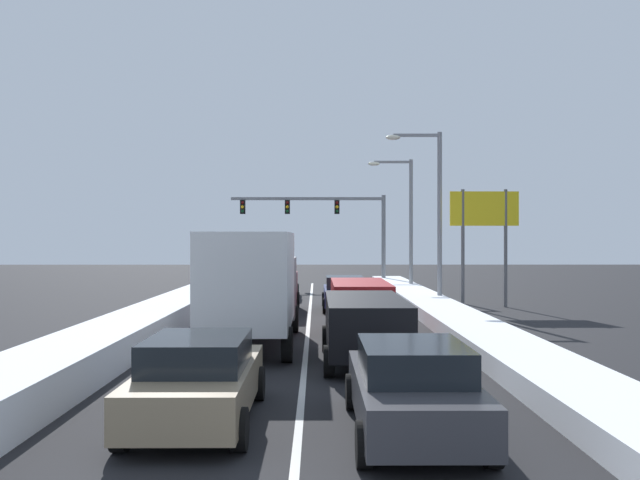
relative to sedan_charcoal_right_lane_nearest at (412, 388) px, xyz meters
name	(u,v)px	position (x,y,z in m)	size (l,w,h in m)	color
ground_plane	(307,339)	(-1.85, 10.09, -0.76)	(120.00, 120.00, 0.00)	black
lane_stripe_between_right_lane_and_center_lane	(309,323)	(-1.85, 14.07, -0.76)	(0.14, 43.77, 0.01)	silver
snow_bank_right_shoulder	(448,316)	(3.45, 14.07, -0.50)	(2.02, 43.77, 0.53)	white
snow_bank_left_shoulder	(169,312)	(-7.15, 14.07, -0.35)	(2.01, 43.77, 0.82)	white
sedan_charcoal_right_lane_nearest	(412,388)	(0.00, 0.00, 0.00)	(2.00, 4.50, 1.51)	#38383D
suv_black_right_lane_second	(365,324)	(-0.31, 6.08, 0.25)	(2.16, 4.90, 1.67)	black
suv_red_right_lane_third	(360,300)	(-0.02, 12.41, 0.25)	(2.16, 4.90, 1.67)	maroon
sedan_navy_right_lane_fourth	(344,293)	(-0.29, 18.69, 0.00)	(2.00, 4.50, 1.51)	navy
sedan_tan_center_lane_nearest	(199,379)	(-3.58, 0.71, 0.00)	(2.00, 4.50, 1.51)	#937F60
box_truck_center_lane_second	(253,282)	(-3.43, 8.62, 1.14)	(2.53, 7.20, 3.36)	slate
suv_maroon_center_lane_third	(273,289)	(-3.42, 17.61, 0.25)	(2.16, 4.90, 1.67)	maroon
sedan_silver_center_lane_fourth	(280,284)	(-3.55, 24.54, 0.00)	(2.00, 4.50, 1.51)	#B7BABF
traffic_light_gantry	(329,217)	(-0.67, 33.95, 3.96)	(10.60, 0.47, 6.20)	slate
street_lamp_right_near	(432,202)	(3.90, 20.04, 4.15)	(2.66, 0.36, 8.22)	gray
street_lamp_right_mid	(405,213)	(3.70, 27.99, 3.99)	(2.66, 0.36, 7.91)	gray
roadside_sign_right	(484,221)	(6.28, 19.70, 3.25)	(3.20, 0.16, 5.50)	#59595B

